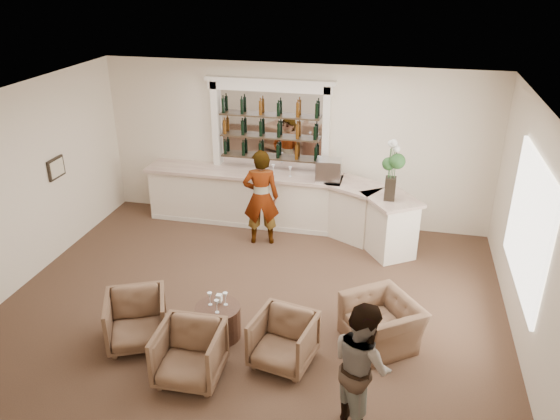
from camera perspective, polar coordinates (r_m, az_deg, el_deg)
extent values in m
plane|color=brown|center=(8.90, -3.15, -10.30)|extent=(8.00, 8.00, 0.00)
cube|color=beige|center=(11.24, 1.55, 6.78)|extent=(8.00, 0.04, 3.30)
cube|color=beige|center=(9.89, -26.29, 1.63)|extent=(0.04, 7.00, 3.30)
cube|color=beige|center=(8.02, 25.27, -3.31)|extent=(0.04, 7.00, 3.30)
cube|color=white|center=(7.52, -3.74, 10.81)|extent=(8.00, 7.00, 0.04)
cube|color=white|center=(8.43, 24.53, -1.44)|extent=(0.05, 2.40, 1.90)
cube|color=black|center=(10.76, -22.36, 4.08)|extent=(0.04, 0.46, 0.38)
cube|color=beige|center=(10.74, -22.25, 4.07)|extent=(0.01, 0.38, 0.30)
cube|color=white|center=(11.54, -3.74, 1.34)|extent=(4.00, 0.70, 1.08)
cube|color=beige|center=(11.31, -3.85, 3.95)|extent=(4.10, 0.82, 0.06)
cube|color=white|center=(10.93, 7.82, -0.22)|extent=(1.12, 1.04, 1.08)
cube|color=beige|center=(10.69, 7.98, 2.51)|extent=(1.27, 1.19, 0.06)
cube|color=white|center=(10.43, 11.35, -1.75)|extent=(1.08, 1.14, 1.08)
cube|color=beige|center=(10.18, 11.61, 1.08)|extent=(1.24, 1.29, 0.06)
cube|color=silver|center=(11.46, -4.14, -1.55)|extent=(4.00, 0.06, 0.10)
cube|color=white|center=(11.24, -0.98, 8.39)|extent=(2.15, 0.02, 1.65)
cube|color=silver|center=(11.65, -6.57, 6.24)|extent=(0.14, 0.16, 2.90)
cube|color=silver|center=(11.12, 4.75, 5.43)|extent=(0.14, 0.16, 2.90)
cube|color=silver|center=(10.96, -1.09, 12.77)|extent=(2.52, 0.16, 0.18)
cube|color=silver|center=(10.94, -1.10, 13.39)|extent=(2.64, 0.20, 0.08)
cube|color=#322619|center=(11.31, -1.10, 5.46)|extent=(2.05, 0.20, 0.03)
cube|color=#322619|center=(11.17, -1.11, 7.59)|extent=(2.05, 0.20, 0.03)
cube|color=#322619|center=(11.05, -1.13, 9.78)|extent=(2.05, 0.20, 0.03)
cylinder|color=#482D1F|center=(8.25, -6.47, -11.47)|extent=(0.67, 0.67, 0.50)
imported|color=gray|center=(10.46, -2.00, 1.32)|extent=(0.78, 0.60, 1.91)
imported|color=gray|center=(6.61, 8.53, -15.75)|extent=(0.98, 1.03, 1.67)
imported|color=brown|center=(8.25, -14.75, -11.04)|extent=(1.11, 1.13, 0.78)
imported|color=brown|center=(7.50, -9.43, -14.59)|extent=(0.86, 0.88, 0.78)
imported|color=brown|center=(7.65, 0.36, -13.46)|extent=(0.94, 0.95, 0.74)
imported|color=brown|center=(8.16, 10.59, -11.45)|extent=(1.35, 1.38, 0.68)
cube|color=#B1B1B5|center=(10.76, 5.10, 4.21)|extent=(0.51, 0.44, 0.43)
cube|color=black|center=(10.01, 11.43, 2.21)|extent=(0.19, 0.19, 0.43)
cube|color=white|center=(8.18, -6.39, -9.14)|extent=(0.08, 0.08, 0.12)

